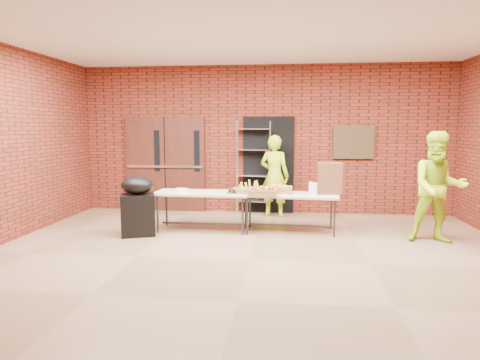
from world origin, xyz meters
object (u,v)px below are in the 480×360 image
Objects in this scene: table_left at (203,195)px; table_right at (291,197)px; wire_rack at (254,168)px; volunteer_man at (438,187)px; coffee_dispenser at (329,178)px; volunteer_woman at (274,176)px; covered_grill at (138,206)px.

table_right is (1.58, 0.03, -0.01)m from table_left.
volunteer_man is at bearing -23.21° from wire_rack.
volunteer_woman reaches higher than coffee_dispenser.
table_left is 1.59m from table_right.
coffee_dispenser is at bearing 16.14° from table_right.
table_left is (-0.80, -1.62, -0.35)m from wire_rack.
volunteer_woman is at bearing -19.28° from wire_rack.
table_left is 3.97m from volunteer_man.
volunteer_man reaches higher than coffee_dispenser.
table_right is 1.39m from volunteer_woman.
volunteer_woman is (-1.01, 1.19, -0.11)m from coffee_dispenser.
coffee_dispenser is at bearing -8.62° from covered_grill.
table_right is 2.41m from volunteer_man.
wire_rack is 1.11× the size of volunteer_man.
volunteer_woman is at bearing 18.96° from covered_grill.
volunteer_man is at bearing -6.13° from table_right.
coffee_dispenser is 1.57m from volunteer_woman.
covered_grill is (-3.32, -0.66, -0.45)m from coffee_dispenser.
wire_rack reaches higher than volunteer_man.
volunteer_woman is at bearing 48.43° from table_left.
wire_rack is 3.62× the size of coffee_dispenser.
coffee_dispenser is at bearing -34.85° from wire_rack.
wire_rack is 2.84m from covered_grill.
table_right is 1.68× the size of covered_grill.
volunteer_woman is at bearing 108.34° from table_right.
coffee_dispenser is 0.31× the size of volunteer_man.
covered_grill is (-1.84, -2.10, -0.48)m from wire_rack.
covered_grill reaches higher than table_right.
volunteer_man is (4.99, 0.07, 0.39)m from covered_grill.
volunteer_man is (2.36, -0.44, 0.27)m from table_right.
volunteer_man is (3.94, -0.41, 0.26)m from table_left.
covered_grill is at bearing -168.82° from coffee_dispenser.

